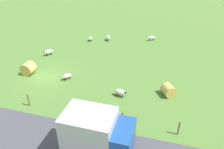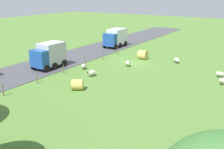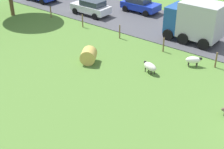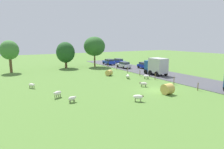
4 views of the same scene
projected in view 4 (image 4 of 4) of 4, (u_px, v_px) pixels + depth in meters
The scene contains 26 objects.
ground_plane at pixel (156, 90), 27.90m from camera, with size 160.00×160.00×0.00m, color #517A33.
road_strip at pixel (201, 82), 32.86m from camera, with size 8.00×80.00×0.06m, color #47474C.
sheep_0 at pixel (138, 97), 22.71m from camera, with size 1.24×1.13×0.82m.
sheep_1 at pixel (32, 85), 28.91m from camera, with size 0.99×1.27×0.74m.
sheep_2 at pixel (147, 76), 35.84m from camera, with size 1.02×1.19×0.77m.
sheep_3 at pixel (144, 84), 29.87m from camera, with size 1.21×1.08×0.72m.
sheep_4 at pixel (72, 98), 22.40m from camera, with size 1.06×0.64×0.73m.
sheep_5 at pixel (128, 76), 36.08m from camera, with size 0.86×1.32×0.77m.
sheep_6 at pixel (57, 93), 24.18m from camera, with size 1.28×1.06×0.86m.
hay_bale_0 at pixel (109, 73), 39.14m from camera, with size 1.15×1.15×1.19m, color tan.
hay_bale_1 at pixel (168, 89), 25.72m from camera, with size 1.42×1.42×1.27m, color tan.
tree_0 at pixel (9, 50), 42.16m from camera, with size 3.89×3.89×6.99m.
tree_1 at pixel (94, 46), 51.35m from camera, with size 5.60×5.60×7.89m.
tree_2 at pixel (66, 52), 48.93m from camera, with size 4.60×4.60×6.56m.
fence_post_0 at pixel (198, 87), 27.63m from camera, with size 0.12×0.12×1.13m, color brown.
fence_post_1 at pixel (174, 81), 31.35m from camera, with size 0.12×0.12×1.27m, color brown.
fence_post_2 at pixel (155, 76), 35.08m from camera, with size 0.12×0.12×1.19m, color brown.
fence_post_3 at pixel (140, 73), 38.81m from camera, with size 0.12×0.12×1.19m, color brown.
fence_post_4 at pixel (127, 70), 42.53m from camera, with size 0.12×0.12×1.25m, color brown.
fence_post_5 at pixel (117, 67), 46.26m from camera, with size 0.12×0.12×1.23m, color brown.
fence_post_6 at pixel (108, 65), 50.00m from camera, with size 0.12×0.12×1.17m, color brown.
truck_1 at pixel (156, 66), 39.50m from camera, with size 2.76×4.52×3.42m.
car_0 at pixel (124, 65), 49.16m from camera, with size 2.06×4.19×1.58m.
car_1 at pixel (109, 62), 56.03m from camera, with size 2.21×4.13×1.59m.
car_2 at pixel (119, 61), 57.79m from camera, with size 2.00×4.59×1.51m.
car_4 at pixel (145, 65), 48.22m from camera, with size 2.14×4.00×1.56m.
Camera 4 is at (-19.06, -20.22, 7.13)m, focal length 31.33 mm.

